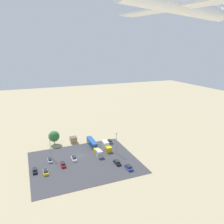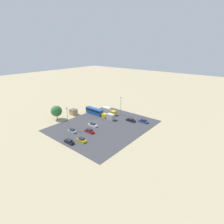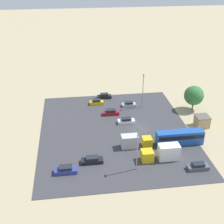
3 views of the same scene
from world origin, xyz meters
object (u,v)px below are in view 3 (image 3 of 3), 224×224
at_px(bus, 180,137).
at_px(parked_car_2, 104,96).
at_px(parked_car_5, 66,170).
at_px(parked_truck_1, 135,141).
at_px(parked_truck_0, 163,153).
at_px(parked_car_0, 129,104).
at_px(parked_car_3, 126,121).
at_px(parked_car_6, 198,167).
at_px(shed_building, 202,121).
at_px(parked_car_4, 92,160).
at_px(parked_car_1, 111,112).
at_px(parked_car_7, 97,102).

height_order(bus, parked_car_2, bus).
height_order(parked_car_5, parked_truck_1, parked_truck_1).
bearing_deg(parked_truck_0, parked_car_0, 5.08).
bearing_deg(bus, parked_car_3, 42.42).
height_order(bus, parked_car_0, bus).
height_order(parked_car_6, parked_truck_1, parked_truck_1).
xyz_separation_m(shed_building, parked_car_5, (-14.85, 35.12, -0.72)).
bearing_deg(parked_car_2, parked_car_6, -158.20).
bearing_deg(parked_car_5, parked_car_4, -64.30).
xyz_separation_m(parked_car_2, parked_car_4, (-32.80, 6.37, -0.06)).
relative_size(parked_car_1, parked_car_3, 1.00).
relative_size(parked_car_4, parked_truck_1, 0.65).
bearing_deg(parked_car_7, parked_car_6, 27.73).
distance_m(parked_car_4, parked_car_5, 6.25).
bearing_deg(parked_truck_0, parked_car_1, 20.38).
bearing_deg(parked_car_3, parked_car_4, -32.43).
distance_m(parked_car_5, parked_car_7, 32.95).
xyz_separation_m(parked_car_0, parked_truck_0, (-27.01, -2.40, 1.01)).
relative_size(parked_car_6, parked_truck_0, 0.54).
relative_size(parked_car_0, parked_car_4, 0.85).
bearing_deg(parked_car_2, parked_car_1, -177.15).
bearing_deg(shed_building, parked_car_3, 77.95).
height_order(shed_building, parked_truck_0, parked_truck_0).
xyz_separation_m(parked_car_5, parked_car_6, (-2.59, -27.23, -0.02)).
bearing_deg(parked_truck_1, parked_car_4, -64.48).
relative_size(parked_car_1, parked_truck_0, 0.54).
bearing_deg(parked_car_0, bus, -159.50).
bearing_deg(bus, parked_truck_1, 88.66).
xyz_separation_m(parked_car_1, parked_truck_1, (-16.72, -3.30, 0.72)).
bearing_deg(parked_car_0, parked_car_4, 153.82).
xyz_separation_m(parked_car_3, parked_car_6, (-21.53, -11.29, -0.00)).
xyz_separation_m(shed_building, parked_car_0, (14.03, 16.63, -0.78)).
height_order(bus, parked_truck_1, bus).
relative_size(parked_car_1, parked_car_6, 1.00).
bearing_deg(parked_truck_0, parked_car_3, 16.16).
relative_size(parked_car_1, parked_car_5, 0.96).
xyz_separation_m(parked_car_0, parked_truck_1, (-21.29, 2.64, 0.79)).
height_order(parked_car_0, parked_car_6, parked_car_6).
bearing_deg(bus, parked_car_7, 35.46).
relative_size(parked_car_0, parked_car_6, 0.90).
height_order(shed_building, parked_car_6, shed_building).
distance_m(parked_car_0, parked_car_5, 34.29).
xyz_separation_m(bus, parked_car_4, (-4.63, 20.92, -1.22)).
bearing_deg(parked_car_6, parked_car_3, -152.34).
bearing_deg(shed_building, bus, 131.22).
bearing_deg(parked_car_0, parked_car_5, 147.36).
height_order(parked_car_3, parked_truck_1, parked_truck_1).
relative_size(parked_car_3, parked_truck_1, 0.62).
xyz_separation_m(parked_car_2, parked_car_5, (-35.51, 12.00, -0.01)).
height_order(parked_car_0, parked_truck_1, parked_truck_1).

